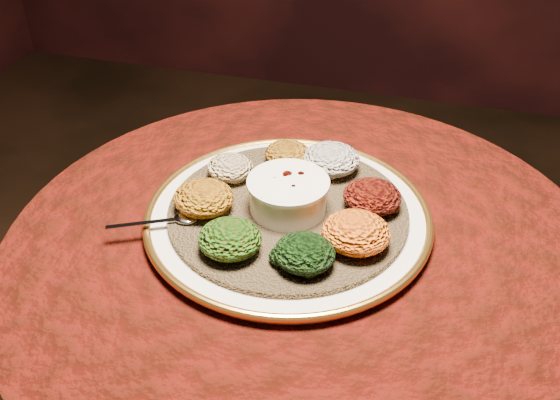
# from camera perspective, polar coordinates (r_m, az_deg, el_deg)

# --- Properties ---
(table) EXTENTS (0.96, 0.96, 0.73)m
(table) POSITION_cam_1_polar(r_m,az_deg,el_deg) (1.12, 1.98, -10.60)
(table) COLOR black
(table) RESTS_ON ground
(platter) EXTENTS (0.59, 0.59, 0.02)m
(platter) POSITION_cam_1_polar(r_m,az_deg,el_deg) (1.02, 0.73, -1.50)
(platter) COLOR white
(platter) RESTS_ON table
(injera) EXTENTS (0.48, 0.48, 0.01)m
(injera) POSITION_cam_1_polar(r_m,az_deg,el_deg) (1.01, 0.73, -1.02)
(injera) COLOR brown
(injera) RESTS_ON platter
(stew_bowl) EXTENTS (0.13, 0.13, 0.05)m
(stew_bowl) POSITION_cam_1_polar(r_m,az_deg,el_deg) (0.99, 0.75, 0.66)
(stew_bowl) COLOR white
(stew_bowl) RESTS_ON injera
(spoon) EXTENTS (0.13, 0.07, 0.01)m
(spoon) POSITION_cam_1_polar(r_m,az_deg,el_deg) (0.99, -9.25, -1.72)
(spoon) COLOR silver
(spoon) RESTS_ON injera
(portion_ayib) EXTENTS (0.10, 0.09, 0.05)m
(portion_ayib) POSITION_cam_1_polar(r_m,az_deg,el_deg) (1.09, 4.70, 3.75)
(portion_ayib) COLOR beige
(portion_ayib) RESTS_ON injera
(portion_kitfo) EXTENTS (0.09, 0.09, 0.05)m
(portion_kitfo) POSITION_cam_1_polar(r_m,az_deg,el_deg) (1.01, 8.42, 0.32)
(portion_kitfo) COLOR black
(portion_kitfo) RESTS_ON injera
(portion_tikil) EXTENTS (0.10, 0.10, 0.05)m
(portion_tikil) POSITION_cam_1_polar(r_m,az_deg,el_deg) (0.93, 6.97, -2.96)
(portion_tikil) COLOR #A36A0D
(portion_tikil) RESTS_ON injera
(portion_gomen) EXTENTS (0.09, 0.09, 0.04)m
(portion_gomen) POSITION_cam_1_polar(r_m,az_deg,el_deg) (0.90, 2.25, -4.87)
(portion_gomen) COLOR black
(portion_gomen) RESTS_ON injera
(portion_mixveg) EXTENTS (0.10, 0.09, 0.05)m
(portion_mixveg) POSITION_cam_1_polar(r_m,az_deg,el_deg) (0.92, -4.61, -3.56)
(portion_mixveg) COLOR #9B240A
(portion_mixveg) RESTS_ON injera
(portion_kik) EXTENTS (0.10, 0.09, 0.05)m
(portion_kik) POSITION_cam_1_polar(r_m,az_deg,el_deg) (1.00, -6.99, 0.20)
(portion_kik) COLOR #A96C0E
(portion_kik) RESTS_ON injera
(portion_timatim) EXTENTS (0.08, 0.08, 0.04)m
(portion_timatim) POSITION_cam_1_polar(r_m,az_deg,el_deg) (1.08, -4.58, 2.98)
(portion_timatim) COLOR maroon
(portion_timatim) RESTS_ON injera
(portion_shiro) EXTENTS (0.08, 0.08, 0.04)m
(portion_shiro) POSITION_cam_1_polar(r_m,az_deg,el_deg) (1.11, 0.69, 4.24)
(portion_shiro) COLOR #956312
(portion_shiro) RESTS_ON injera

